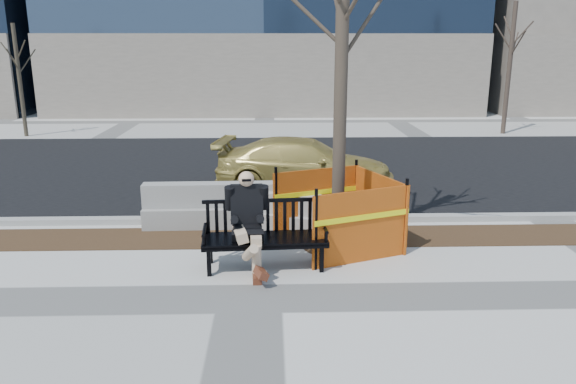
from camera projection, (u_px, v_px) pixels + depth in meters
name	position (u px, v px, depth m)	size (l,w,h in m)	color
ground	(250.00, 298.00, 8.13)	(120.00, 120.00, 0.00)	beige
mulch_strip	(255.00, 237.00, 10.64)	(40.00, 1.20, 0.02)	#47301C
asphalt_street	(261.00, 167.00, 16.62)	(60.00, 10.40, 0.01)	black
curb	(256.00, 219.00, 11.54)	(60.00, 0.25, 0.12)	#9E9B93
bench	(265.00, 267.00, 9.25)	(2.09, 0.75, 1.11)	black
seated_man	(248.00, 266.00, 9.28)	(0.69, 1.16, 1.62)	black
tree_fence	(337.00, 245.00, 10.24)	(2.76, 2.76, 6.89)	#DB5916
sedan	(304.00, 189.00, 14.12)	(1.81, 4.44, 1.29)	#AF9945
jersey_barrier_left	(223.00, 226.00, 11.34)	(3.16, 0.63, 0.91)	gray
jersey_barrier_right	(286.00, 230.00, 11.06)	(2.68, 0.54, 0.77)	#A19F97
far_tree_left	(27.00, 136.00, 22.08)	(1.72, 1.72, 4.66)	#483E2E
far_tree_right	(503.00, 133.00, 22.71)	(2.06, 2.06, 5.56)	#4A3B30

